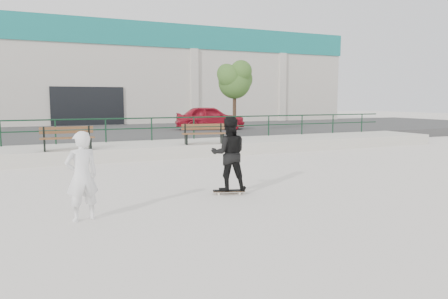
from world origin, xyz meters
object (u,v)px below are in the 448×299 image
standing_skater (229,154)px  bench_right (204,134)px  skateboard (229,191)px  tree (235,79)px  red_car (210,118)px  seated_skater (82,176)px  bench_left (67,138)px

standing_skater → bench_right: bearing=-88.9°
standing_skater → skateboard: bearing=-0.0°
tree → skateboard: bearing=-116.6°
red_car → seated_skater: (-9.36, -15.94, -0.35)m
red_car → standing_skater: bearing=173.4°
tree → seated_skater: bearing=-126.6°
standing_skater → tree: bearing=-98.3°
seated_skater → bench_right: bearing=-137.0°
skateboard → bench_right: bearing=92.3°
red_car → skateboard: red_car is taller
bench_left → tree: (9.07, 4.82, 2.49)m
bench_left → skateboard: bearing=-64.8°
seated_skater → bench_left: bearing=-104.4°
red_car → tree: bearing=-162.8°
bench_left → bench_right: 5.31m
seated_skater → skateboard: bearing=-176.2°
bench_right → skateboard: bench_right is taller
bench_left → red_car: red_car is taller
tree → standing_skater: tree is taller
skateboard → seated_skater: bearing=-145.3°
bench_left → bench_right: (5.31, -0.00, -0.01)m
tree → skateboard: 13.66m
tree → seated_skater: size_ratio=2.25×
bench_right → tree: (3.76, 4.82, 2.50)m
tree → seated_skater: (-9.50, -12.81, -2.55)m
seated_skater → tree: bearing=-137.9°
red_car → standing_skater: red_car is taller
standing_skater → red_car: bearing=-92.8°
bench_right → tree: bearing=63.3°
skateboard → standing_skater: size_ratio=0.44×
bench_left → skateboard: 7.74m
bench_right → tree: 6.61m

